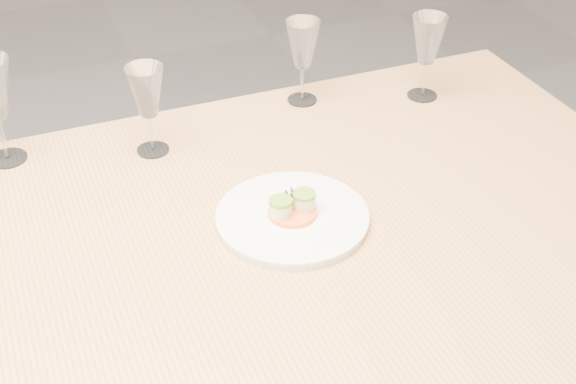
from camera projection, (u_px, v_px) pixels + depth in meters
name	position (u px, v px, depth m)	size (l,w,h in m)	color
dining_table	(6.00, 343.00, 1.25)	(2.40, 1.00, 0.75)	tan
dinner_plate	(293.00, 216.00, 1.38)	(0.27, 0.27, 0.07)	white
wine_glass_1	(147.00, 94.00, 1.50)	(0.07, 0.07, 0.18)	white
wine_glass_2	(303.00, 46.00, 1.67)	(0.07, 0.07, 0.18)	white
wine_glass_3	(428.00, 41.00, 1.68)	(0.07, 0.07, 0.19)	white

